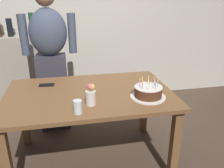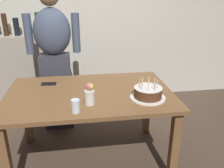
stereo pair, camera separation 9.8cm
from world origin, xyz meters
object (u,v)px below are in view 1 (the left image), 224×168
object	(u,v)px
birthday_cake	(148,92)
person_man_bearded	(51,59)
flower_vase	(91,95)
water_glass_near	(78,107)
cell_phone	(47,85)

from	to	relation	value
birthday_cake	person_man_bearded	xyz separation A→B (m)	(-0.84, 0.93, 0.09)
birthday_cake	flower_vase	distance (m)	0.50
birthday_cake	person_man_bearded	bearing A→B (deg)	132.27
flower_vase	water_glass_near	bearing A→B (deg)	-132.61
flower_vase	cell_phone	bearing A→B (deg)	127.16
flower_vase	birthday_cake	bearing A→B (deg)	4.28
birthday_cake	person_man_bearded	world-z (taller)	person_man_bearded
birthday_cake	person_man_bearded	size ratio (longest dim) A/B	0.18
cell_phone	flower_vase	size ratio (longest dim) A/B	0.79
birthday_cake	water_glass_near	size ratio (longest dim) A/B	2.92
birthday_cake	flower_vase	world-z (taller)	flower_vase
water_glass_near	person_man_bearded	size ratio (longest dim) A/B	0.06
cell_phone	flower_vase	xyz separation A→B (m)	(0.38, -0.50, 0.08)
person_man_bearded	birthday_cake	bearing A→B (deg)	132.27
birthday_cake	water_glass_near	distance (m)	0.63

